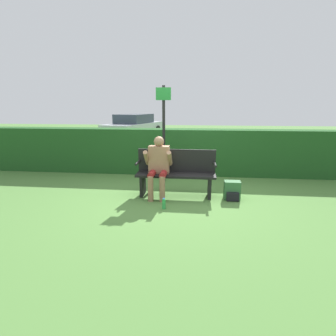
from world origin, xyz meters
TOP-DOWN VIEW (x-y plane):
  - ground_plane at (0.00, 0.00)m, footprint 40.00×40.00m
  - hedge_back at (0.00, 1.90)m, footprint 12.00×0.57m
  - park_bench at (0.00, 0.07)m, footprint 1.63×0.42m
  - person_seated at (-0.35, -0.05)m, footprint 0.56×0.57m
  - backpack at (1.15, -0.07)m, footprint 0.32×0.28m
  - water_bottle at (-0.16, -0.72)m, footprint 0.07×0.07m
  - signpost at (-0.38, 1.04)m, footprint 0.35×0.09m
  - parked_car at (-3.17, 9.71)m, footprint 2.91×4.68m

SIDE VIEW (x-z plane):
  - ground_plane at x=0.00m, z-range 0.00..0.00m
  - water_bottle at x=-0.16m, z-range -0.01..0.20m
  - backpack at x=1.15m, z-range -0.01..0.36m
  - park_bench at x=0.00m, z-range 0.01..0.97m
  - hedge_back at x=0.00m, z-range 0.00..1.23m
  - parked_car at x=-3.17m, z-range -0.03..1.34m
  - person_seated at x=-0.35m, z-range 0.08..1.32m
  - signpost at x=-0.38m, z-range 0.17..2.47m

